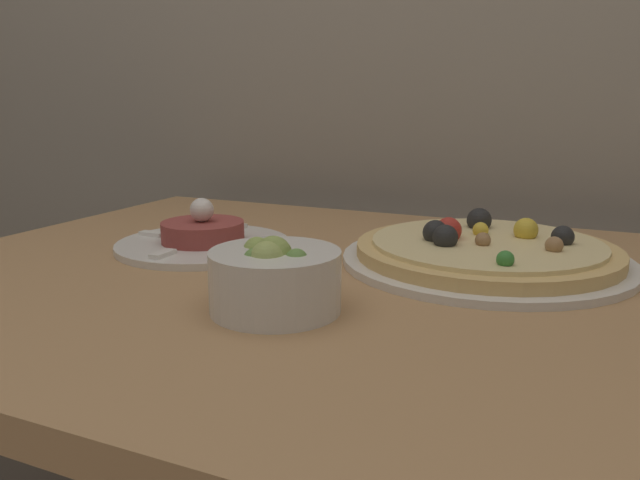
# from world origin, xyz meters

# --- Properties ---
(dining_table) EXTENTS (1.12, 0.84, 0.74)m
(dining_table) POSITION_xyz_m (0.00, 0.42, 0.63)
(dining_table) COLOR #AD7F51
(dining_table) RESTS_ON ground_plane
(pizza_plate) EXTENTS (0.38, 0.38, 0.06)m
(pizza_plate) POSITION_xyz_m (0.17, 0.55, 0.76)
(pizza_plate) COLOR silver
(pizza_plate) RESTS_ON dining_table
(tartare_plate) EXTENTS (0.25, 0.25, 0.07)m
(tartare_plate) POSITION_xyz_m (-0.23, 0.47, 0.75)
(tartare_plate) COLOR silver
(tartare_plate) RESTS_ON dining_table
(small_bowl) EXTENTS (0.14, 0.14, 0.08)m
(small_bowl) POSITION_xyz_m (-0.00, 0.27, 0.78)
(small_bowl) COLOR silver
(small_bowl) RESTS_ON dining_table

